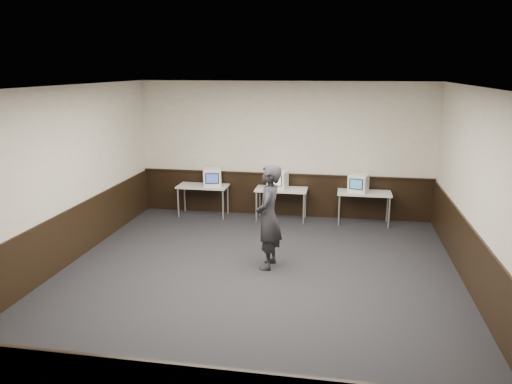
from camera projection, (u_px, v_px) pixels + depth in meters
The scene contains 17 objects.
floor at pixel (254, 282), 8.38m from camera, with size 8.00×8.00×0.00m, color black.
ceiling at pixel (254, 88), 7.61m from camera, with size 8.00×8.00×0.00m, color white.
back_wall at pixel (284, 150), 11.82m from camera, with size 7.00×7.00×0.00m, color beige.
front_wall at pixel (170, 301), 4.17m from camera, with size 7.00×7.00×0.00m, color beige.
left_wall at pixel (54, 181), 8.58m from camera, with size 8.00×8.00×0.00m, color beige.
right_wall at pixel (486, 199), 7.41m from camera, with size 8.00×8.00×0.00m, color beige.
wainscot_back at pixel (283, 195), 12.06m from camera, with size 6.98×0.04×1.00m, color black.
wainscot_left at pixel (61, 241), 8.85m from camera, with size 0.04×7.98×1.00m, color black.
wainscot_right at pixel (476, 268), 7.68m from camera, with size 0.04×7.98×1.00m, color black.
wainscot_rail at pixel (283, 174), 11.92m from camera, with size 6.98×0.06×0.04m, color black.
desk_left at pixel (203, 188), 11.98m from camera, with size 1.20×0.60×0.75m.
desk_center at pixel (281, 192), 11.66m from camera, with size 1.20×0.60×0.75m.
desk_right at pixel (364, 195), 11.34m from camera, with size 1.20×0.60×0.75m.
emac_left at pixel (212, 177), 11.85m from camera, with size 0.52×0.54×0.42m.
emac_center at pixel (278, 180), 11.62m from camera, with size 0.48×0.50×0.42m.
emac_right at pixel (358, 183), 11.29m from camera, with size 0.51×0.52×0.41m.
person at pixel (269, 217), 8.78m from camera, with size 0.68×0.45×1.87m, color black.
Camera 1 is at (1.38, -7.64, 3.50)m, focal length 35.00 mm.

